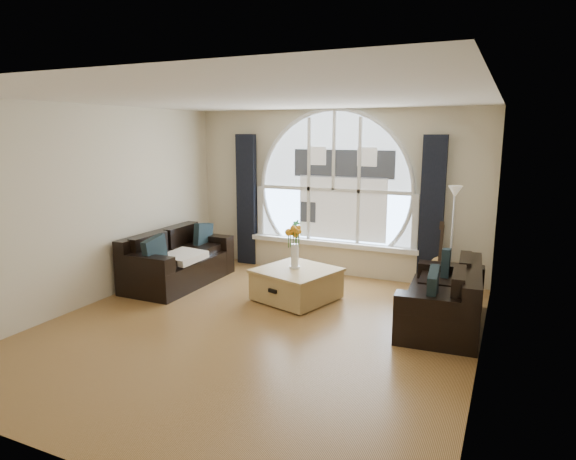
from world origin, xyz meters
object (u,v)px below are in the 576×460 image
Objects in this scene: vase_flowers at (295,241)px; floor_lamp at (452,242)px; sofa_right at (443,293)px; coffee_chest at (297,283)px; sofa_left at (179,258)px; guitar at (441,255)px; potted_plant at (296,229)px.

floor_lamp reaches higher than vase_flowers.
sofa_right is 2.01m from coffee_chest.
sofa_left is 4.00m from guitar.
sofa_right is 1.60× the size of guitar.
coffee_chest is at bearing -150.88° from floor_lamp.
potted_plant is (1.32, 1.54, 0.30)m from sofa_left.
floor_lamp is (1.98, 1.04, -0.04)m from vase_flowers.
guitar is at bearing 53.94° from coffee_chest.
guitar reaches higher than sofa_left.
sofa_left is 1.83× the size of coffee_chest.
potted_plant is (-0.67, 1.50, 0.46)m from coffee_chest.
potted_plant is (-0.62, 1.46, -0.13)m from vase_flowers.
vase_flowers is 2.29× the size of potted_plant.
coffee_chest is 0.62× the size of floor_lamp.
floor_lamp is 5.23× the size of potted_plant.
vase_flowers reaches higher than sofa_left.
potted_plant is (-2.44, 0.17, 0.17)m from guitar.
coffee_chest is 0.94× the size of guitar.
sofa_left is 1.72× the size of guitar.
sofa_right is at bearing -30.94° from potted_plant.
sofa_right is at bearing 14.33° from coffee_chest.
guitar reaches higher than potted_plant.
vase_flowers reaches higher than guitar.
sofa_right is 1.45m from guitar.
sofa_right is at bearing -87.22° from floor_lamp.
sofa_right is at bearing -79.07° from guitar.
coffee_chest is 0.60m from vase_flowers.
sofa_left is 1.99m from vase_flowers.
guitar is at bearing 19.85° from sofa_left.
vase_flowers is (1.94, 0.08, 0.44)m from sofa_left.
vase_flowers is at bearing -152.25° from floor_lamp.
guitar is 3.46× the size of potted_plant.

